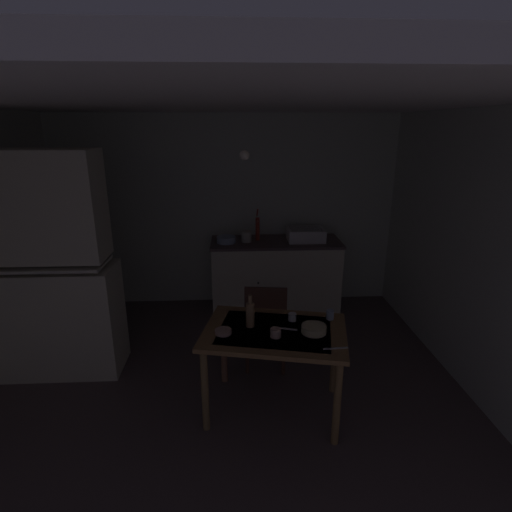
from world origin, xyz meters
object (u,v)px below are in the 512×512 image
Objects in this scene: dining_table at (275,341)px; hutch_cabinet at (52,275)px; mixing_bowl_counter at (226,240)px; hand_pump at (258,227)px; chair_far_side at (266,324)px; glass_bottle at (250,314)px; sink_basin at (306,234)px; serving_bowl_wide at (224,332)px; teacup_mint at (276,333)px.

hutch_cabinet is at bearing 160.27° from dining_table.
hutch_cabinet is 1.94m from mixing_bowl_counter.
hand_pump reaches higher than chair_far_side.
mixing_bowl_counter is at bearing 96.84° from glass_bottle.
hand_pump is 1.49m from chair_far_side.
sink_basin is 2.19m from serving_bowl_wide.
glass_bottle is (0.22, -1.80, -0.11)m from mixing_bowl_counter.
serving_bowl_wide is 0.48× the size of glass_bottle.
sink_basin reaches higher than dining_table.
dining_table is 0.17m from teacup_mint.
chair_far_side is 0.77m from teacup_mint.
hutch_cabinet is 7.75× the size of glass_bottle.
chair_far_side is 6.86× the size of serving_bowl_wide.
hand_pump reaches higher than sink_basin.
sink_basin is 1.65× the size of glass_bottle.
mixing_bowl_counter reaches higher than chair_far_side.
teacup_mint is (-0.57, -2.03, -0.22)m from sink_basin.
glass_bottle is at bearing 27.25° from serving_bowl_wide.
chair_far_side reaches higher than serving_bowl_wide.
teacup_mint is at bearing -22.54° from hutch_cabinet.
chair_far_side is 0.67m from glass_bottle.
hutch_cabinet is at bearing 177.23° from chair_far_side.
mixing_bowl_counter is at bearing 102.20° from dining_table.
teacup_mint is 0.27m from glass_bottle.
serving_bowl_wide is (-0.37, -2.00, -0.33)m from hand_pump.
glass_bottle is at bearing -19.60° from hutch_cabinet.
dining_table is 0.29m from glass_bottle.
sink_basin is 1.13× the size of hand_pump.
chair_far_side is (0.39, -1.27, -0.48)m from mixing_bowl_counter.
dining_table is 4.61× the size of glass_bottle.
mixing_bowl_counter is 2.78× the size of teacup_mint.
hand_pump reaches higher than dining_table.
sink_basin is at bearing 63.94° from serving_bowl_wide.
sink_basin reaches higher than serving_bowl_wide.
mixing_bowl_counter is 1.92m from serving_bowl_wide.
sink_basin reaches higher than glass_bottle.
dining_table is at bearing -20.95° from glass_bottle.
dining_table is (1.95, -0.70, -0.34)m from hutch_cabinet.
glass_bottle is (-0.17, -1.90, -0.24)m from hand_pump.
chair_far_side is at bearing 91.23° from teacup_mint.
sink_basin is 0.50× the size of chair_far_side.
hutch_cabinet reaches higher than hand_pump.
hutch_cabinet is 16.02× the size of serving_bowl_wide.
serving_bowl_wide is (-0.38, -0.64, 0.28)m from chair_far_side.
sink_basin is at bearing 67.95° from glass_bottle.
hand_pump is 4.79× the size of teacup_mint.
glass_bottle is (0.21, 0.11, 0.09)m from serving_bowl_wide.
hutch_cabinet is 2.31m from hand_pump.
serving_bowl_wide is 0.25m from glass_bottle.
teacup_mint is (0.02, -2.08, -0.31)m from hand_pump.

